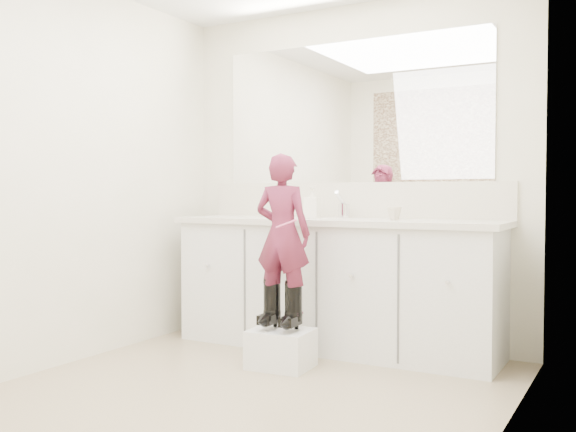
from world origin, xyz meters
The scene contains 16 objects.
floor centered at (0.00, 0.00, 0.00)m, with size 3.00×3.00×0.00m, color #8F765D.
wall_back centered at (0.00, 1.50, 1.20)m, with size 2.60×2.60×0.00m, color beige.
wall_left centered at (-1.30, 0.00, 1.20)m, with size 3.00×3.00×0.00m, color beige.
wall_right centered at (1.30, 0.00, 1.20)m, with size 3.00×3.00×0.00m, color beige.
vanity_cabinet centered at (0.00, 1.23, 0.42)m, with size 2.20×0.55×0.85m, color silver.
countertop centered at (0.00, 1.21, 0.87)m, with size 2.28×0.58×0.04m, color beige.
backsplash centered at (0.00, 1.49, 1.02)m, with size 2.28×0.03×0.25m, color beige.
mirror centered at (0.00, 1.49, 1.64)m, with size 2.00×0.02×1.00m, color white.
faucet centered at (0.00, 1.38, 0.94)m, with size 0.08×0.08×0.10m, color silver.
cup centered at (0.42, 1.23, 0.93)m, with size 0.09×0.09×0.09m, color beige.
soap_bottle centered at (-0.19, 1.26, 1.00)m, with size 0.10×0.10×0.22m, color white.
step_stool centered at (-0.08, 0.64, 0.12)m, with size 0.36×0.30×0.23m, color white.
boot_left centered at (-0.16, 0.66, 0.38)m, with size 0.11×0.20×0.30m, color black, non-canonical shape.
boot_right centered at (-0.01, 0.66, 0.38)m, with size 0.11×0.20×0.30m, color black, non-canonical shape.
toddler centered at (-0.08, 0.66, 0.82)m, with size 0.35×0.23×0.97m, color #A43257.
toothbrush centered at (-0.01, 0.58, 0.88)m, with size 0.01×0.01×0.14m, color pink.
Camera 1 is at (1.84, -2.72, 1.06)m, focal length 40.00 mm.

